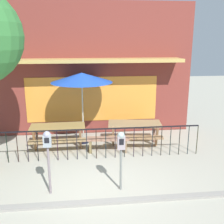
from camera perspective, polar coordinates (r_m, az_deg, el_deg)
name	(u,v)px	position (r m, az deg, el deg)	size (l,w,h in m)	color
ground	(100,188)	(6.87, -2.46, -15.90)	(40.00, 40.00, 0.00)	#A6A393
pub_storefront	(92,70)	(10.32, -4.35, 8.97)	(7.62, 1.36, 4.90)	#3C1B0D
patio_fence_front	(96,138)	(8.16, -3.39, -5.55)	(6.42, 0.04, 0.97)	black
picnic_table_left	(58,130)	(9.17, -11.42, -3.82)	(1.83, 1.41, 0.79)	olive
picnic_table_right	(134,127)	(9.33, 4.79, -3.23)	(1.95, 1.56, 0.79)	#997A52
patio_umbrella	(82,78)	(9.10, -6.44, 7.20)	(2.07, 2.07, 2.48)	black
patio_bench	(108,142)	(8.73, -0.94, -6.31)	(1.42, 0.44, 0.48)	#9A6C56
parking_meter_near	(121,146)	(6.32, 1.93, -7.22)	(0.18, 0.17, 1.48)	slate
parking_meter_far	(48,146)	(6.31, -13.52, -7.05)	(0.18, 0.17, 1.56)	slate
curb_edge	(102,203)	(6.35, -2.05, -18.75)	(10.67, 0.20, 0.11)	gray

